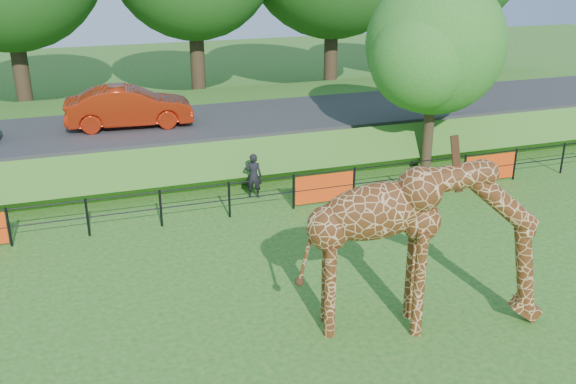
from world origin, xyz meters
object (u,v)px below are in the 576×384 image
at_px(giraffe, 425,246).
at_px(tree_east, 437,50).
at_px(visitor, 253,176).
at_px(car_red, 129,107).

relative_size(giraffe, tree_east, 0.76).
bearing_deg(tree_east, visitor, -177.39).
distance_m(visitor, tree_east, 7.39).
xyz_separation_m(giraffe, visitor, (-1.25, 8.25, -1.12)).
distance_m(car_red, tree_east, 10.83).
bearing_deg(car_red, visitor, -140.49).
bearing_deg(giraffe, tree_east, 74.52).
height_order(giraffe, car_red, giraffe).
relative_size(car_red, visitor, 3.06).
bearing_deg(giraffe, visitor, 114.56).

